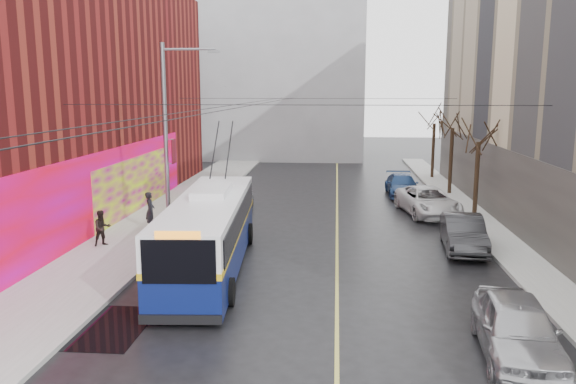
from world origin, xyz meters
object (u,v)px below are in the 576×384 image
pedestrian_b (102,228)px  tree_far (435,113)px  parked_car_c (428,201)px  following_car (235,199)px  tree_near (480,127)px  streetlight_pole (169,137)px  parked_car_a (517,329)px  pedestrian_a (150,210)px  tree_mid (453,116)px  trolleybus (209,231)px  parked_car_b (463,233)px  parked_car_d (402,185)px

pedestrian_b → tree_far: bearing=7.5°
parked_car_c → following_car: 10.97m
tree_near → following_car: 14.06m
streetlight_pole → parked_car_a: 16.72m
tree_near → parked_car_c: size_ratio=1.15×
tree_far → pedestrian_a: size_ratio=3.57×
tree_far → tree_near: bearing=-90.0°
tree_near → parked_car_a: size_ratio=1.35×
tree_mid → parked_car_a: tree_mid is taller
tree_near → parked_car_a: tree_near is taller
streetlight_pole → parked_car_c: bearing=27.9°
trolleybus → parked_car_b: trolleybus is taller
parked_car_c → following_car: bearing=170.3°
streetlight_pole → parked_car_d: (11.94, 12.45, -4.14)m
streetlight_pole → tree_far: 25.09m
parked_car_d → following_car: 11.69m
trolleybus → parked_car_b: (10.47, 3.58, -0.75)m
parked_car_b → tree_mid: bearing=86.2°
trolleybus → following_car: size_ratio=2.74×
parked_car_c → pedestrian_b: (-15.43, -8.29, 0.17)m
tree_far → pedestrian_b: size_ratio=4.13×
pedestrian_a → parked_car_c: bearing=-81.8°
pedestrian_b → parked_car_c: bearing=-14.6°
parked_car_c → parked_car_b: bearing=-96.5°
tree_near → parked_car_b: tree_near is taller
parked_car_d → pedestrian_b: size_ratio=3.05×
tree_mid → parked_car_c: size_ratio=1.20×
streetlight_pole → parked_car_a: bearing=-40.6°
tree_far → parked_car_c: bearing=-100.3°
pedestrian_a → tree_mid: bearing=-67.2°
streetlight_pole → following_car: streetlight_pole is taller
tree_near → following_car: tree_near is taller
parked_car_c → pedestrian_a: (-14.33, -5.06, 0.30)m
trolleybus → following_car: trolleybus is taller
following_car → trolleybus: bearing=-84.6°
tree_far → parked_car_d: size_ratio=1.35×
following_car → tree_near: bearing=-2.5°
parked_car_a → parked_car_b: bearing=90.6°
parked_car_d → following_car: bearing=-151.5°
streetlight_pole → parked_car_a: size_ratio=1.90×
parked_car_a → pedestrian_b: 17.52m
trolleybus → pedestrian_a: (-4.27, 5.65, -0.46)m
streetlight_pole → parked_car_b: (13.14, -0.40, -4.08)m
trolleybus → parked_car_a: 11.71m
parked_car_c → tree_mid: bearing=59.1°
tree_far → trolleybus: 27.27m
tree_mid → parked_car_b: size_ratio=1.43×
parked_car_a → parked_car_d: size_ratio=0.97×
streetlight_pole → tree_mid: (15.14, 13.00, 0.41)m
tree_near → parked_car_d: tree_near is taller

